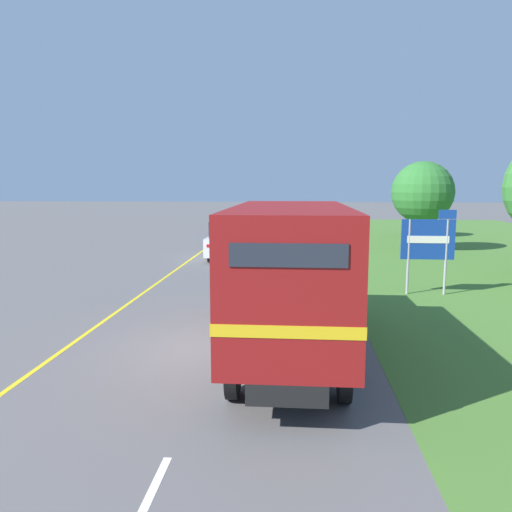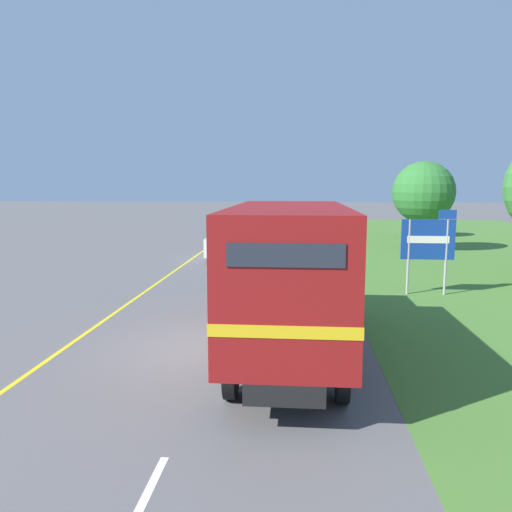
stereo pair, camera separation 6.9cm
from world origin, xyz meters
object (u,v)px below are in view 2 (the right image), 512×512
lead_car_white_ahead (295,220)px  roadside_tree_far (413,194)px  horse_trailer_truck (289,271)px  highway_sign (429,242)px  lead_car_white (228,240)px  roadside_tree_mid (423,192)px

lead_car_white_ahead → roadside_tree_far: (8.66, -4.83, 2.29)m
roadside_tree_far → horse_trailer_truck: bearing=-108.0°
lead_car_white_ahead → highway_sign: (4.87, -24.60, 0.98)m
lead_car_white_ahead → roadside_tree_far: roadside_tree_far is taller
lead_car_white_ahead → highway_sign: highway_sign is taller
lead_car_white → roadside_tree_far: roadside_tree_far is taller
lead_car_white_ahead → horse_trailer_truck: bearing=-89.9°
highway_sign → roadside_tree_far: size_ratio=0.64×
lead_car_white → roadside_tree_mid: roadside_tree_mid is taller
lead_car_white → roadside_tree_mid: (10.99, 4.04, 2.43)m
highway_sign → horse_trailer_truck: bearing=-125.4°
horse_trailer_truck → roadside_tree_mid: bearing=68.4°
horse_trailer_truck → lead_car_white: horse_trailer_truck is taller
highway_sign → roadside_tree_mid: roadside_tree_mid is taller
horse_trailer_truck → highway_sign: bearing=54.6°
highway_sign → roadside_tree_far: (3.79, 19.76, 1.31)m
roadside_tree_far → roadside_tree_mid: bearing=-98.3°
horse_trailer_truck → lead_car_white: (-3.50, 14.87, -0.94)m
lead_car_white → roadside_tree_far: bearing=44.0°
lead_car_white → roadside_tree_mid: bearing=20.2°
lead_car_white → highway_sign: (8.31, -8.09, 0.89)m
lead_car_white → highway_sign: highway_sign is taller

